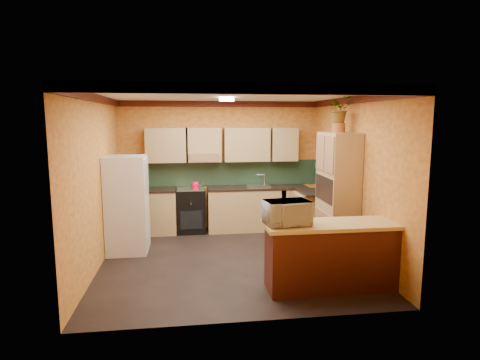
{
  "coord_description": "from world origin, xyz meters",
  "views": [
    {
      "loc": [
        -0.7,
        -6.39,
        2.31
      ],
      "look_at": [
        0.21,
        0.45,
        1.27
      ],
      "focal_mm": 30.0,
      "sensor_mm": 36.0,
      "label": 1
    }
  ],
  "objects_px": {
    "base_cabinets_back": "(221,210)",
    "breakfast_bar": "(333,257)",
    "fridge": "(127,205)",
    "microwave": "(287,213)",
    "stove": "(191,210)",
    "pantry": "(337,194)"
  },
  "relations": [
    {
      "from": "stove",
      "to": "fridge",
      "type": "bearing_deg",
      "value": -133.78
    },
    {
      "from": "base_cabinets_back",
      "to": "microwave",
      "type": "height_order",
      "value": "microwave"
    },
    {
      "from": "stove",
      "to": "breakfast_bar",
      "type": "bearing_deg",
      "value": -58.8
    },
    {
      "from": "pantry",
      "to": "breakfast_bar",
      "type": "distance_m",
      "value": 1.65
    },
    {
      "from": "stove",
      "to": "pantry",
      "type": "relative_size",
      "value": 0.43
    },
    {
      "from": "base_cabinets_back",
      "to": "breakfast_bar",
      "type": "height_order",
      "value": "same"
    },
    {
      "from": "base_cabinets_back",
      "to": "fridge",
      "type": "distance_m",
      "value": 2.13
    },
    {
      "from": "microwave",
      "to": "base_cabinets_back",
      "type": "bearing_deg",
      "value": 93.56
    },
    {
      "from": "fridge",
      "to": "microwave",
      "type": "bearing_deg",
      "value": -39.82
    },
    {
      "from": "base_cabinets_back",
      "to": "stove",
      "type": "height_order",
      "value": "stove"
    },
    {
      "from": "stove",
      "to": "fridge",
      "type": "distance_m",
      "value": 1.66
    },
    {
      "from": "pantry",
      "to": "stove",
      "type": "bearing_deg",
      "value": 145.36
    },
    {
      "from": "base_cabinets_back",
      "to": "stove",
      "type": "distance_m",
      "value": 0.63
    },
    {
      "from": "breakfast_bar",
      "to": "microwave",
      "type": "distance_m",
      "value": 0.92
    },
    {
      "from": "fridge",
      "to": "breakfast_bar",
      "type": "xyz_separation_m",
      "value": [
        3.01,
        -1.96,
        -0.41
      ]
    },
    {
      "from": "base_cabinets_back",
      "to": "breakfast_bar",
      "type": "bearing_deg",
      "value": -67.92
    },
    {
      "from": "stove",
      "to": "fridge",
      "type": "height_order",
      "value": "fridge"
    },
    {
      "from": "base_cabinets_back",
      "to": "fridge",
      "type": "xyz_separation_m",
      "value": [
        -1.74,
        -1.16,
        0.41
      ]
    },
    {
      "from": "pantry",
      "to": "breakfast_bar",
      "type": "xyz_separation_m",
      "value": [
        -0.59,
        -1.41,
        -0.61
      ]
    },
    {
      "from": "microwave",
      "to": "breakfast_bar",
      "type": "bearing_deg",
      "value": -7.57
    },
    {
      "from": "stove",
      "to": "breakfast_bar",
      "type": "relative_size",
      "value": 0.51
    },
    {
      "from": "breakfast_bar",
      "to": "fridge",
      "type": "bearing_deg",
      "value": 146.87
    }
  ]
}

